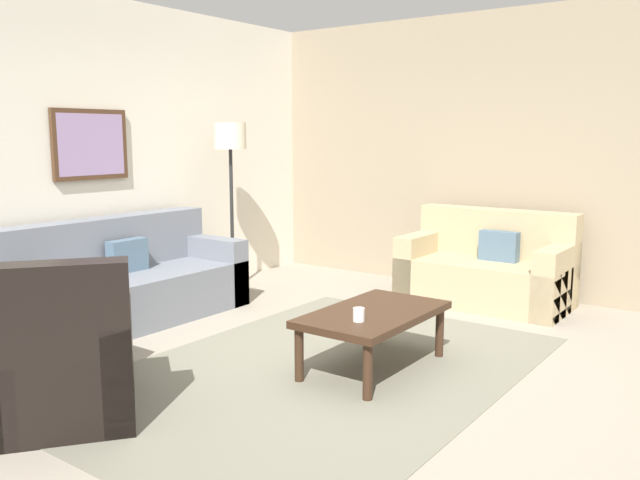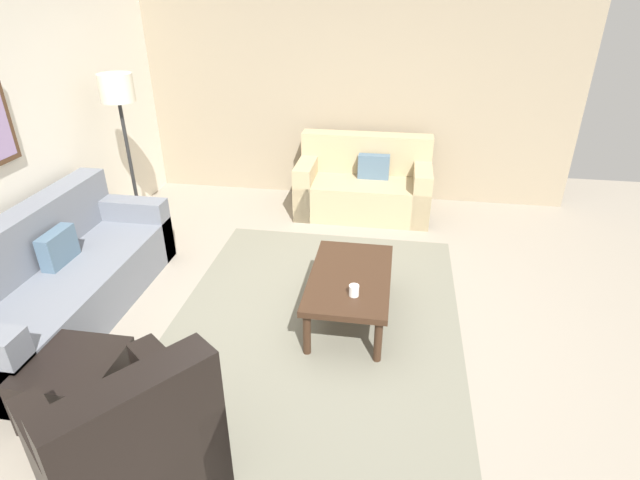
{
  "view_description": "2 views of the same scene",
  "coord_description": "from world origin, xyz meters",
  "px_view_note": "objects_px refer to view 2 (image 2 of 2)",
  "views": [
    {
      "loc": [
        -3.43,
        -2.51,
        1.59
      ],
      "look_at": [
        0.14,
        0.08,
        0.88
      ],
      "focal_mm": 36.85,
      "sensor_mm": 36.0,
      "label": 1
    },
    {
      "loc": [
        -3.09,
        -0.56,
        2.51
      ],
      "look_at": [
        -0.04,
        -0.07,
        0.88
      ],
      "focal_mm": 28.1,
      "sensor_mm": 36.0,
      "label": 2
    }
  ],
  "objects_px": {
    "lamp_standing": "(120,106)",
    "couch_loveseat": "(364,186)",
    "armchair_leather": "(131,453)",
    "cup": "(354,290)",
    "coffee_table": "(350,281)",
    "ottoman": "(77,385)",
    "couch_main": "(55,283)"
  },
  "relations": [
    {
      "from": "ottoman",
      "to": "cup",
      "type": "distance_m",
      "value": 1.96
    },
    {
      "from": "armchair_leather",
      "to": "ottoman",
      "type": "xyz_separation_m",
      "value": [
        0.51,
        0.65,
        -0.11
      ]
    },
    {
      "from": "armchair_leather",
      "to": "cup",
      "type": "bearing_deg",
      "value": -34.45
    },
    {
      "from": "ottoman",
      "to": "coffee_table",
      "type": "xyz_separation_m",
      "value": [
        1.26,
        -1.62,
        0.16
      ]
    },
    {
      "from": "armchair_leather",
      "to": "cup",
      "type": "distance_m",
      "value": 1.81
    },
    {
      "from": "ottoman",
      "to": "cup",
      "type": "xyz_separation_m",
      "value": [
        0.98,
        -1.67,
        0.25
      ]
    },
    {
      "from": "couch_loveseat",
      "to": "lamp_standing",
      "type": "xyz_separation_m",
      "value": [
        -1.08,
        2.31,
        1.11
      ]
    },
    {
      "from": "armchair_leather",
      "to": "ottoman",
      "type": "relative_size",
      "value": 2.0
    },
    {
      "from": "coffee_table",
      "to": "lamp_standing",
      "type": "height_order",
      "value": "lamp_standing"
    },
    {
      "from": "ottoman",
      "to": "coffee_table",
      "type": "relative_size",
      "value": 0.51
    },
    {
      "from": "cup",
      "to": "coffee_table",
      "type": "bearing_deg",
      "value": 11.49
    },
    {
      "from": "coffee_table",
      "to": "cup",
      "type": "bearing_deg",
      "value": -168.51
    },
    {
      "from": "couch_main",
      "to": "armchair_leather",
      "type": "distance_m",
      "value": 2.03
    },
    {
      "from": "couch_loveseat",
      "to": "lamp_standing",
      "type": "distance_m",
      "value": 2.78
    },
    {
      "from": "lamp_standing",
      "to": "coffee_table",
      "type": "bearing_deg",
      "value": -115.19
    },
    {
      "from": "ottoman",
      "to": "cup",
      "type": "relative_size",
      "value": 6.47
    },
    {
      "from": "armchair_leather",
      "to": "cup",
      "type": "xyz_separation_m",
      "value": [
        1.49,
        -1.02,
        0.15
      ]
    },
    {
      "from": "couch_loveseat",
      "to": "ottoman",
      "type": "distance_m",
      "value": 3.79
    },
    {
      "from": "couch_loveseat",
      "to": "armchair_leather",
      "type": "relative_size",
      "value": 1.37
    },
    {
      "from": "couch_loveseat",
      "to": "cup",
      "type": "relative_size",
      "value": 17.72
    },
    {
      "from": "lamp_standing",
      "to": "couch_main",
      "type": "bearing_deg",
      "value": 179.61
    },
    {
      "from": "armchair_leather",
      "to": "coffee_table",
      "type": "distance_m",
      "value": 2.01
    },
    {
      "from": "couch_main",
      "to": "ottoman",
      "type": "xyz_separation_m",
      "value": [
        -0.94,
        -0.77,
        -0.1
      ]
    },
    {
      "from": "cup",
      "to": "armchair_leather",
      "type": "bearing_deg",
      "value": 145.55
    },
    {
      "from": "couch_main",
      "to": "coffee_table",
      "type": "relative_size",
      "value": 2.02
    },
    {
      "from": "couch_main",
      "to": "couch_loveseat",
      "type": "bearing_deg",
      "value": -42.68
    },
    {
      "from": "ottoman",
      "to": "lamp_standing",
      "type": "relative_size",
      "value": 0.33
    },
    {
      "from": "lamp_standing",
      "to": "couch_loveseat",
      "type": "bearing_deg",
      "value": -64.9
    },
    {
      "from": "lamp_standing",
      "to": "cup",
      "type": "bearing_deg",
      "value": -119.83
    },
    {
      "from": "couch_loveseat",
      "to": "cup",
      "type": "height_order",
      "value": "couch_loveseat"
    },
    {
      "from": "lamp_standing",
      "to": "armchair_leather",
      "type": "bearing_deg",
      "value": -153.88
    },
    {
      "from": "cup",
      "to": "lamp_standing",
      "type": "bearing_deg",
      "value": 60.17
    }
  ]
}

